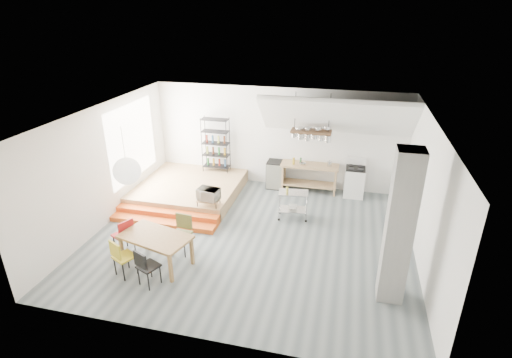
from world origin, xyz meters
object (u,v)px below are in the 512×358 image
(mini_fridge, at_px, (275,174))
(stove, at_px, (354,181))
(dining_table, at_px, (156,239))
(rolling_cart, at_px, (293,201))

(mini_fridge, bearing_deg, stove, -1.01)
(dining_table, relative_size, mini_fridge, 1.94)
(rolling_cart, bearing_deg, stove, 42.46)
(dining_table, distance_m, rolling_cart, 3.93)
(rolling_cart, distance_m, mini_fridge, 2.12)
(stove, distance_m, dining_table, 6.42)
(stove, relative_size, rolling_cart, 1.37)
(dining_table, bearing_deg, rolling_cart, 61.60)
(dining_table, xyz_separation_m, rolling_cart, (2.69, 2.87, -0.15))
(stove, relative_size, dining_table, 0.67)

